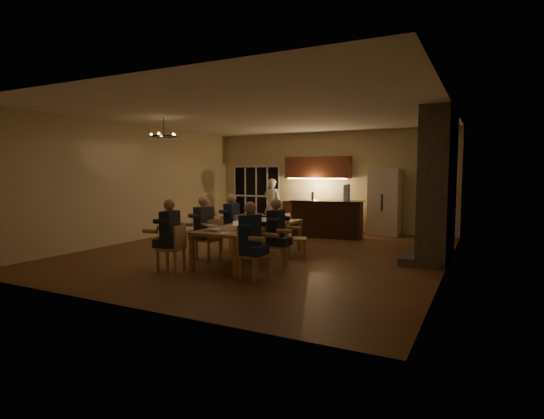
{
  "coord_description": "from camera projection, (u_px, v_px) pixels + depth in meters",
  "views": [
    {
      "loc": [
        4.66,
        -8.76,
        1.89
      ],
      "look_at": [
        0.05,
        0.3,
        1.0
      ],
      "focal_mm": 28.0,
      "sensor_mm": 36.0,
      "label": 1
    }
  ],
  "objects": [
    {
      "name": "floor",
      "position": [
        265.0,
        252.0,
        10.05
      ],
      "size": [
        9.0,
        9.0,
        0.0
      ],
      "primitive_type": "plane",
      "color": "brown",
      "rests_on": "ground"
    },
    {
      "name": "back_wall",
      "position": [
        329.0,
        181.0,
        13.92
      ],
      "size": [
        8.0,
        0.04,
        3.2
      ],
      "primitive_type": "cube",
      "color": "beige",
      "rests_on": "ground"
    },
    {
      "name": "left_wall",
      "position": [
        136.0,
        183.0,
        11.73
      ],
      "size": [
        0.04,
        9.0,
        3.2
      ],
      "primitive_type": "cube",
      "color": "beige",
      "rests_on": "ground"
    },
    {
      "name": "right_wall",
      "position": [
        450.0,
        187.0,
        8.09
      ],
      "size": [
        0.04,
        9.0,
        3.2
      ],
      "primitive_type": "cube",
      "color": "beige",
      "rests_on": "ground"
    },
    {
      "name": "ceiling",
      "position": [
        264.0,
        115.0,
        9.77
      ],
      "size": [
        8.0,
        9.0,
        0.04
      ],
      "primitive_type": "cube",
      "color": "white",
      "rests_on": "back_wall"
    },
    {
      "name": "french_doors",
      "position": [
        257.0,
        196.0,
        15.15
      ],
      "size": [
        1.86,
        0.08,
        2.1
      ],
      "primitive_type": "cube",
      "color": "black",
      "rests_on": "ground"
    },
    {
      "name": "fireplace",
      "position": [
        439.0,
        186.0,
        9.3
      ],
      "size": [
        0.58,
        2.5,
        3.2
      ],
      "primitive_type": "cube",
      "color": "#61564C",
      "rests_on": "ground"
    },
    {
      "name": "kitchenette",
      "position": [
        317.0,
        194.0,
        13.81
      ],
      "size": [
        2.24,
        0.68,
        2.4
      ],
      "primitive_type": null,
      "color": "maroon",
      "rests_on": "ground"
    },
    {
      "name": "refrigerator",
      "position": [
        384.0,
        202.0,
        12.79
      ],
      "size": [
        0.9,
        0.68,
        2.0
      ],
      "primitive_type": "cube",
      "color": "#F1E5C9",
      "rests_on": "ground"
    },
    {
      "name": "dining_table",
      "position": [
        252.0,
        242.0,
        9.22
      ],
      "size": [
        1.1,
        3.06,
        0.75
      ],
      "primitive_type": "cube",
      "color": "tan",
      "rests_on": "ground"
    },
    {
      "name": "bar_island",
      "position": [
        327.0,
        219.0,
        12.31
      ],
      "size": [
        2.13,
        0.89,
        1.08
      ],
      "primitive_type": "cube",
      "rotation": [
        0.0,
        0.0,
        0.1
      ],
      "color": "black",
      "rests_on": "ground"
    },
    {
      "name": "chair_left_near",
      "position": [
        171.0,
        248.0,
        8.11
      ],
      "size": [
        0.52,
        0.52,
        0.89
      ],
      "primitive_type": null,
      "rotation": [
        0.0,
        0.0,
        -1.37
      ],
      "color": "tan",
      "rests_on": "ground"
    },
    {
      "name": "chair_left_mid",
      "position": [
        208.0,
        239.0,
        9.19
      ],
      "size": [
        0.5,
        0.5,
        0.89
      ],
      "primitive_type": null,
      "rotation": [
        0.0,
        0.0,
        -1.73
      ],
      "color": "tan",
      "rests_on": "ground"
    },
    {
      "name": "chair_left_far",
      "position": [
        232.0,
        233.0,
        10.17
      ],
      "size": [
        0.46,
        0.46,
        0.89
      ],
      "primitive_type": null,
      "rotation": [
        0.0,
        0.0,
        -1.61
      ],
      "color": "tan",
      "rests_on": "ground"
    },
    {
      "name": "chair_right_near",
      "position": [
        255.0,
        255.0,
        7.44
      ],
      "size": [
        0.56,
        0.56,
        0.89
      ],
      "primitive_type": null,
      "rotation": [
        0.0,
        0.0,
        1.25
      ],
      "color": "tan",
      "rests_on": "ground"
    },
    {
      "name": "chair_right_mid",
      "position": [
        275.0,
        245.0,
        8.41
      ],
      "size": [
        0.55,
        0.55,
        0.89
      ],
      "primitive_type": null,
      "rotation": [
        0.0,
        0.0,
        1.85
      ],
      "color": "tan",
      "rests_on": "ground"
    },
    {
      "name": "chair_right_far",
      "position": [
        296.0,
        238.0,
        9.33
      ],
      "size": [
        0.56,
        0.56,
        0.89
      ],
      "primitive_type": null,
      "rotation": [
        0.0,
        0.0,
        1.92
      ],
      "color": "tan",
      "rests_on": "ground"
    },
    {
      "name": "person_left_near",
      "position": [
        170.0,
        235.0,
        8.15
      ],
      "size": [
        0.69,
        0.69,
        1.38
      ],
      "primitive_type": null,
      "rotation": [
        0.0,
        0.0,
        -1.41
      ],
      "color": "#24262E",
      "rests_on": "ground"
    },
    {
      "name": "person_right_near",
      "position": [
        250.0,
        241.0,
        7.43
      ],
      "size": [
        0.62,
        0.62,
        1.38
      ],
      "primitive_type": null,
      "rotation": [
        0.0,
        0.0,
        1.53
      ],
      "color": "#1D2948",
      "rests_on": "ground"
    },
    {
      "name": "person_left_mid",
      "position": [
        204.0,
        228.0,
        9.12
      ],
      "size": [
        0.66,
        0.66,
        1.38
      ],
      "primitive_type": null,
      "rotation": [
        0.0,
        0.0,
        -1.68
      ],
      "color": "#3E434A",
      "rests_on": "ground"
    },
    {
      "name": "person_right_mid",
      "position": [
        276.0,
        233.0,
        8.36
      ],
      "size": [
        0.63,
        0.63,
        1.38
      ],
      "primitive_type": null,
      "rotation": [
        0.0,
        0.0,
        1.61
      ],
      "color": "#24262E",
      "rests_on": "ground"
    },
    {
      "name": "person_left_far",
      "position": [
        232.0,
        223.0,
        10.13
      ],
      "size": [
        0.65,
        0.65,
        1.38
      ],
      "primitive_type": null,
      "rotation": [
        0.0,
        0.0,
        -1.49
      ],
      "color": "#1D2948",
      "rests_on": "ground"
    },
    {
      "name": "standing_person",
      "position": [
        272.0,
        204.0,
        14.14
      ],
      "size": [
        0.62,
        0.41,
        1.69
      ],
      "primitive_type": "imported",
      "rotation": [
        0.0,
        0.0,
        3.14
      ],
      "color": "white",
      "rests_on": "ground"
    },
    {
      "name": "chandelier",
      "position": [
        164.0,
        136.0,
        10.14
      ],
      "size": [
        0.61,
        0.61,
        0.03
      ],
      "primitive_type": "torus",
      "color": "black",
      "rests_on": "ceiling"
    },
    {
      "name": "laptop_a",
      "position": [
        213.0,
        225.0,
        8.35
      ],
      "size": [
        0.35,
        0.31,
        0.23
      ],
      "primitive_type": null,
      "rotation": [
        0.0,
        0.0,
        3.25
      ],
      "color": "silver",
      "rests_on": "dining_table"
    },
    {
      "name": "laptop_b",
      "position": [
        241.0,
        225.0,
        8.3
      ],
      "size": [
        0.42,
        0.41,
        0.23
      ],
      "primitive_type": null,
      "rotation": [
        0.0,
        0.0,
        0.57
      ],
      "color": "silver",
      "rests_on": "dining_table"
    },
    {
      "name": "laptop_c",
      "position": [
        244.0,
        219.0,
        9.27
      ],
      "size": [
        0.41,
        0.38,
        0.23
      ],
      "primitive_type": null,
      "rotation": [
        0.0,
        0.0,
        3.55
      ],
      "color": "silver",
      "rests_on": "dining_table"
    },
    {
      "name": "laptop_d",
      "position": [
        261.0,
        221.0,
        8.99
      ],
      "size": [
        0.42,
        0.4,
        0.23
      ],
      "primitive_type": null,
      "rotation": [
        0.0,
        0.0,
        -0.52
      ],
      "color": "silver",
      "rests_on": "dining_table"
    },
    {
      "name": "laptop_e",
      "position": [
        266.0,
        215.0,
        10.29
      ],
      "size": [
        0.41,
        0.39,
        0.23
      ],
      "primitive_type": null,
      "rotation": [
        0.0,
        0.0,
        2.68
      ],
      "color": "silver",
      "rests_on": "dining_table"
    },
    {
      "name": "laptop_f",
      "position": [
        284.0,
        216.0,
        9.95
      ],
      "size": [
        0.41,
        0.4,
        0.23
      ],
      "primitive_type": null,
      "rotation": [
        0.0,
        0.0,
        0.5
      ],
      "color": "silver",
      "rests_on": "dining_table"
    },
    {
      "name": "mug_front",
      "position": [
        240.0,
        225.0,
        8.75
      ],
      "size": [
        0.07,
        0.07,
        0.1
      ],
      "primitive_type": "cylinder",
      "color": "white",
      "rests_on": "dining_table"
    },
    {
      "name": "mug_mid",
      "position": [
        270.0,
        221.0,
        9.6
      ],
      "size": [
        0.09,
        0.09,
        0.1
      ],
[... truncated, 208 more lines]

